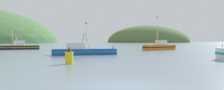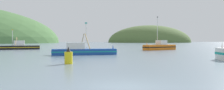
# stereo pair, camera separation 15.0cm
# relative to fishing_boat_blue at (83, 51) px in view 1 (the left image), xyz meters

# --- Properties ---
(ground_plane) EXTENTS (600.00, 600.00, 0.00)m
(ground_plane) POSITION_rel_fishing_boat_blue_xyz_m (1.61, -24.15, -0.66)
(ground_plane) COLOR slate
(hill_far_right) EXTENTS (90.96, 72.77, 37.56)m
(hill_far_right) POSITION_rel_fishing_boat_blue_xyz_m (76.01, 193.20, -0.66)
(hill_far_right) COLOR #516B38
(hill_far_right) RESTS_ON ground
(fishing_boat_blue) EXTENTS (10.30, 13.89, 5.14)m
(fishing_boat_blue) POSITION_rel_fishing_boat_blue_xyz_m (0.00, 0.00, 0.00)
(fishing_boat_blue) COLOR #19479E
(fishing_boat_blue) RESTS_ON ground
(fishing_boat_orange) EXTENTS (9.20, 5.88, 7.95)m
(fishing_boat_orange) POSITION_rel_fishing_boat_blue_xyz_m (18.65, 15.03, 0.13)
(fishing_boat_orange) COLOR orange
(fishing_boat_orange) RESTS_ON ground
(fishing_boat_black) EXTENTS (11.24, 14.20, 5.01)m
(fishing_boat_black) POSITION_rel_fishing_boat_blue_xyz_m (-16.02, 22.87, 0.05)
(fishing_boat_black) COLOR black
(fishing_boat_black) RESTS_ON ground
(channel_buoy) EXTENTS (0.78, 0.78, 1.67)m
(channel_buoy) POSITION_rel_fishing_boat_blue_xyz_m (-1.64, -13.04, 0.04)
(channel_buoy) COLOR yellow
(channel_buoy) RESTS_ON ground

